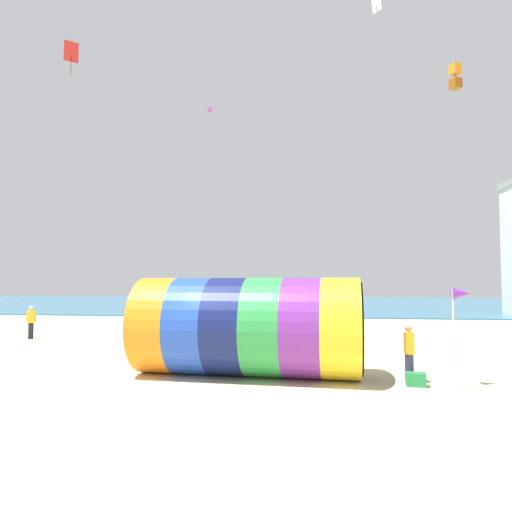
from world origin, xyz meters
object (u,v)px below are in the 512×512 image
kite_orange_box (455,77)px  beach_flag (460,298)px  kite_handler (409,353)px  kite_magenta_parafoil (210,109)px  cooler_box (416,379)px  kite_white_diamond (376,3)px  giant_inflatable_tube (248,326)px  kite_red_diamond (71,52)px  bystander_mid_beach (31,322)px  bystander_near_water (137,324)px

kite_orange_box → beach_flag: (-3.35, -11.01, -10.95)m
kite_handler → kite_magenta_parafoil: bearing=122.3°
kite_handler → cooler_box: kite_handler is taller
kite_white_diamond → beach_flag: (0.10, -14.33, -17.19)m
giant_inflatable_tube → kite_handler: bearing=-4.5°
beach_flag → kite_handler: bearing=168.6°
giant_inflatable_tube → kite_handler: (4.60, -0.36, -0.64)m
kite_white_diamond → cooler_box: kite_white_diamond is taller
kite_orange_box → cooler_box: 17.86m
kite_handler → kite_red_diamond: size_ratio=0.98×
kite_handler → kite_white_diamond: kite_white_diamond is taller
kite_white_diamond → bystander_mid_beach: size_ratio=1.09×
bystander_near_water → bystander_mid_beach: 5.75m
kite_handler → cooler_box: (0.08, -0.43, -0.65)m
kite_red_diamond → kite_orange_box: bearing=11.4°
kite_orange_box → kite_white_diamond: size_ratio=0.78×
kite_orange_box → kite_magenta_parafoil: 14.25m
giant_inflatable_tube → bystander_mid_beach: bearing=149.1°
bystander_mid_beach → kite_white_diamond: bearing=21.0°
kite_red_diamond → beach_flag: 20.68m
kite_white_diamond → bystander_near_water: bearing=-147.6°
giant_inflatable_tube → beach_flag: size_ratio=2.56×
kite_red_diamond → bystander_near_water: (3.68, -0.36, -13.03)m
bystander_near_water → bystander_mid_beach: bearing=172.1°
giant_inflatable_tube → bystander_mid_beach: giant_inflatable_tube is taller
kite_red_diamond → giant_inflatable_tube: bearing=-34.2°
bystander_near_water → kite_red_diamond: bearing=174.4°
bystander_mid_beach → cooler_box: (16.35, -7.79, -0.63)m
giant_inflatable_tube → kite_magenta_parafoil: bearing=107.7°
kite_orange_box → bystander_mid_beach: (-20.95, -3.38, -12.52)m
kite_orange_box → bystander_mid_beach: size_ratio=0.85×
kite_orange_box → bystander_near_water: size_ratio=0.79×
beach_flag → bystander_mid_beach: bearing=156.6°
kite_white_diamond → beach_flag: size_ratio=0.65×
kite_red_diamond → cooler_box: size_ratio=3.20×
kite_red_diamond → kite_orange_box: (18.93, 3.80, -0.58)m
kite_handler → bystander_near_water: 12.46m
kite_orange_box → bystander_near_water: (-15.25, -4.17, -12.44)m
kite_orange_box → kite_red_diamond: bearing=-168.6°
kite_white_diamond → kite_magenta_parafoil: kite_white_diamond is taller
kite_red_diamond → bystander_near_water: size_ratio=0.96×
kite_handler → kite_orange_box: kite_orange_box is taller
bystander_mid_beach → beach_flag: beach_flag is taller
bystander_near_water → cooler_box: size_ratio=3.32×
giant_inflatable_tube → bystander_mid_beach: 13.62m
kite_handler → bystander_near_water: size_ratio=0.94×
kite_white_diamond → bystander_near_water: size_ratio=1.01×
giant_inflatable_tube → kite_magenta_parafoil: (-4.49, 14.04, 12.23)m
bystander_near_water → cooler_box: 12.77m
giant_inflatable_tube → kite_orange_box: kite_orange_box is taller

